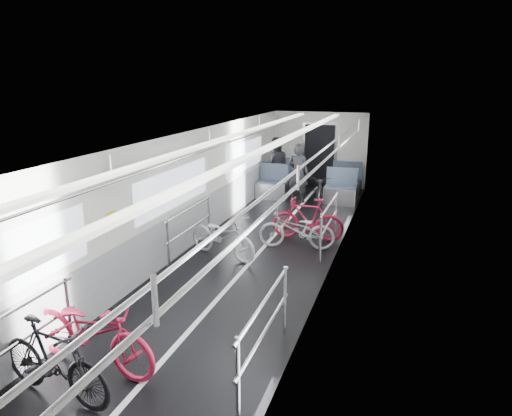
{
  "coord_description": "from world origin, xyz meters",
  "views": [
    {
      "loc": [
        2.69,
        -7.54,
        3.41
      ],
      "look_at": [
        0.0,
        0.51,
        1.0
      ],
      "focal_mm": 32.0,
      "sensor_mm": 36.0,
      "label": 1
    }
  ],
  "objects_px": {
    "bike_left_far": "(223,236)",
    "bike_aisle": "(320,189)",
    "bike_left_mid": "(54,360)",
    "bike_right_far": "(308,219)",
    "bike_right_mid": "(296,230)",
    "person_standing": "(298,173)",
    "person_seated": "(276,166)",
    "bike_left_near": "(92,331)"
  },
  "relations": [
    {
      "from": "bike_left_far",
      "to": "bike_aisle",
      "type": "relative_size",
      "value": 0.99
    },
    {
      "from": "bike_left_mid",
      "to": "bike_right_far",
      "type": "relative_size",
      "value": 1.0
    },
    {
      "from": "bike_right_mid",
      "to": "person_standing",
      "type": "distance_m",
      "value": 3.74
    },
    {
      "from": "person_standing",
      "to": "person_seated",
      "type": "height_order",
      "value": "person_seated"
    },
    {
      "from": "bike_left_near",
      "to": "bike_left_mid",
      "type": "distance_m",
      "value": 0.6
    },
    {
      "from": "bike_left_far",
      "to": "bike_right_far",
      "type": "relative_size",
      "value": 1.04
    },
    {
      "from": "person_seated",
      "to": "bike_left_near",
      "type": "bearing_deg",
      "value": 73.62
    },
    {
      "from": "bike_aisle",
      "to": "person_standing",
      "type": "relative_size",
      "value": 0.97
    },
    {
      "from": "bike_right_mid",
      "to": "person_seated",
      "type": "distance_m",
      "value": 4.77
    },
    {
      "from": "bike_left_mid",
      "to": "bike_right_far",
      "type": "xyz_separation_m",
      "value": [
        1.51,
        5.94,
        0.0
      ]
    },
    {
      "from": "bike_right_far",
      "to": "bike_aisle",
      "type": "height_order",
      "value": "bike_right_far"
    },
    {
      "from": "bike_left_near",
      "to": "bike_left_mid",
      "type": "xyz_separation_m",
      "value": [
        -0.03,
        -0.6,
        -0.02
      ]
    },
    {
      "from": "bike_left_far",
      "to": "bike_right_far",
      "type": "height_order",
      "value": "bike_right_far"
    },
    {
      "from": "bike_left_mid",
      "to": "bike_right_mid",
      "type": "distance_m",
      "value": 5.52
    },
    {
      "from": "bike_left_near",
      "to": "person_seated",
      "type": "distance_m",
      "value": 9.17
    },
    {
      "from": "bike_left_near",
      "to": "bike_right_mid",
      "type": "xyz_separation_m",
      "value": [
        1.38,
        4.74,
        -0.08
      ]
    },
    {
      "from": "bike_left_near",
      "to": "person_standing",
      "type": "distance_m",
      "value": 8.39
    },
    {
      "from": "bike_aisle",
      "to": "person_standing",
      "type": "height_order",
      "value": "person_standing"
    },
    {
      "from": "bike_left_mid",
      "to": "bike_right_far",
      "type": "bearing_deg",
      "value": -6.63
    },
    {
      "from": "bike_right_far",
      "to": "bike_aisle",
      "type": "relative_size",
      "value": 0.96
    },
    {
      "from": "bike_aisle",
      "to": "bike_right_far",
      "type": "bearing_deg",
      "value": -93.13
    },
    {
      "from": "bike_right_far",
      "to": "bike_aisle",
      "type": "bearing_deg",
      "value": -176.66
    },
    {
      "from": "person_standing",
      "to": "bike_right_mid",
      "type": "bearing_deg",
      "value": 106.84
    },
    {
      "from": "bike_left_far",
      "to": "person_standing",
      "type": "relative_size",
      "value": 0.96
    },
    {
      "from": "bike_right_far",
      "to": "person_seated",
      "type": "height_order",
      "value": "person_seated"
    },
    {
      "from": "bike_left_far",
      "to": "bike_right_mid",
      "type": "distance_m",
      "value": 1.56
    },
    {
      "from": "bike_right_mid",
      "to": "bike_aisle",
      "type": "distance_m",
      "value": 3.63
    },
    {
      "from": "bike_left_mid",
      "to": "person_seated",
      "type": "bearing_deg",
      "value": 9.53
    },
    {
      "from": "bike_left_far",
      "to": "person_standing",
      "type": "bearing_deg",
      "value": 13.79
    },
    {
      "from": "person_standing",
      "to": "bike_left_mid",
      "type": "bearing_deg",
      "value": 90.15
    },
    {
      "from": "bike_right_far",
      "to": "person_seated",
      "type": "distance_m",
      "value": 4.25
    },
    {
      "from": "person_seated",
      "to": "bike_right_mid",
      "type": "bearing_deg",
      "value": 92.81
    },
    {
      "from": "bike_left_near",
      "to": "bike_left_far",
      "type": "relative_size",
      "value": 1.16
    },
    {
      "from": "bike_left_mid",
      "to": "person_standing",
      "type": "height_order",
      "value": "person_standing"
    },
    {
      "from": "person_standing",
      "to": "bike_left_near",
      "type": "bearing_deg",
      "value": 90.07
    },
    {
      "from": "bike_aisle",
      "to": "person_standing",
      "type": "distance_m",
      "value": 0.77
    },
    {
      "from": "bike_left_mid",
      "to": "person_seated",
      "type": "xyz_separation_m",
      "value": [
        -0.32,
        9.76,
        0.39
      ]
    },
    {
      "from": "bike_left_far",
      "to": "bike_right_far",
      "type": "bearing_deg",
      "value": -23.12
    },
    {
      "from": "bike_right_mid",
      "to": "person_standing",
      "type": "relative_size",
      "value": 0.93
    },
    {
      "from": "bike_left_mid",
      "to": "bike_right_far",
      "type": "height_order",
      "value": "same"
    },
    {
      "from": "bike_left_far",
      "to": "person_seated",
      "type": "xyz_separation_m",
      "value": [
        -0.46,
        5.33,
        0.44
      ]
    },
    {
      "from": "bike_right_mid",
      "to": "bike_right_far",
      "type": "bearing_deg",
      "value": 161.86
    }
  ]
}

